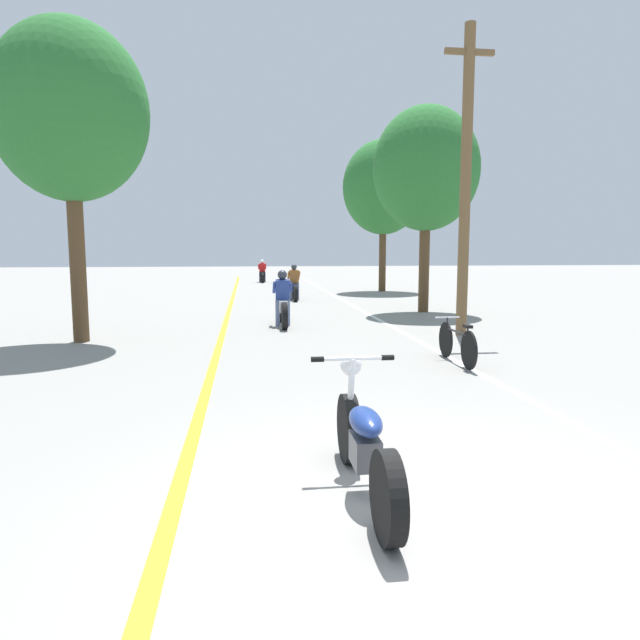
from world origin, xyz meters
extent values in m
plane|color=gray|center=(0.00, 0.00, 0.00)|extent=(120.00, 120.00, 0.00)
cube|color=yellow|center=(-1.70, 12.46, 0.00)|extent=(0.14, 48.00, 0.01)
cube|color=white|center=(2.46, 12.46, 0.00)|extent=(0.14, 48.00, 0.01)
cylinder|color=brown|center=(3.68, 8.53, 3.36)|extent=(0.24, 0.24, 6.72)
cube|color=brown|center=(3.68, 8.53, 6.12)|extent=(1.10, 0.10, 0.12)
cylinder|color=#513A23|center=(4.29, 13.25, 1.66)|extent=(0.32, 0.32, 3.31)
ellipsoid|color=#286B2D|center=(4.29, 13.25, 4.33)|extent=(3.23, 2.91, 3.72)
cylinder|color=#513A23|center=(5.05, 21.90, 1.77)|extent=(0.32, 0.32, 3.53)
ellipsoid|color=#286B2D|center=(5.05, 21.90, 4.70)|extent=(3.68, 3.31, 4.23)
cylinder|color=#513A23|center=(-4.59, 8.62, 1.85)|extent=(0.32, 0.32, 3.69)
ellipsoid|color=#286B2D|center=(-4.59, 8.62, 4.68)|extent=(3.11, 2.80, 3.58)
cylinder|color=black|center=(-0.22, 1.19, 0.31)|extent=(0.12, 0.63, 0.63)
cylinder|color=black|center=(-0.22, -0.27, 0.31)|extent=(0.12, 0.63, 0.63)
ellipsoid|color=navy|center=(-0.22, 0.46, 0.60)|extent=(0.24, 0.59, 0.19)
cube|color=#4C4C51|center=(-0.22, 0.46, 0.36)|extent=(0.20, 0.36, 0.24)
cylinder|color=silver|center=(-0.22, 1.10, 0.65)|extent=(0.06, 0.23, 0.70)
cylinder|color=silver|center=(-0.22, 1.01, 1.00)|extent=(0.62, 0.04, 0.04)
cylinder|color=black|center=(-0.53, 1.01, 1.00)|extent=(0.11, 0.05, 0.05)
cylinder|color=black|center=(0.09, 1.01, 1.00)|extent=(0.11, 0.05, 0.05)
sphere|color=silver|center=(-0.22, 1.10, 0.92)|extent=(0.19, 0.19, 0.19)
cylinder|color=black|center=(-0.24, 11.35, 0.33)|extent=(0.12, 0.67, 0.67)
cylinder|color=black|center=(-0.24, 9.85, 0.33)|extent=(0.12, 0.67, 0.67)
cube|color=silver|center=(-0.24, 10.60, 0.51)|extent=(0.20, 0.96, 0.28)
cylinder|color=silver|center=(-0.24, 11.25, 1.02)|extent=(0.50, 0.03, 0.03)
cylinder|color=slate|center=(-0.37, 10.55, 0.33)|extent=(0.11, 0.11, 0.65)
cylinder|color=slate|center=(-0.11, 10.55, 0.33)|extent=(0.11, 0.11, 0.65)
cube|color=navy|center=(-0.24, 10.58, 0.91)|extent=(0.34, 0.27, 0.54)
cylinder|color=navy|center=(-0.44, 10.74, 0.96)|extent=(0.08, 0.42, 0.33)
cylinder|color=navy|center=(-0.04, 10.74, 0.96)|extent=(0.08, 0.42, 0.33)
sphere|color=#2D333D|center=(-0.24, 10.62, 1.29)|extent=(0.24, 0.24, 0.24)
cylinder|color=black|center=(0.66, 18.52, 0.31)|extent=(0.12, 0.62, 0.62)
cylinder|color=black|center=(0.66, 17.17, 0.31)|extent=(0.12, 0.62, 0.62)
cube|color=navy|center=(0.66, 17.84, 0.49)|extent=(0.20, 0.87, 0.28)
cylinder|color=silver|center=(0.66, 18.42, 0.97)|extent=(0.50, 0.03, 0.03)
cylinder|color=slate|center=(0.53, 17.79, 0.31)|extent=(0.11, 0.11, 0.63)
cylinder|color=slate|center=(0.79, 17.79, 0.31)|extent=(0.11, 0.11, 0.63)
cube|color=brown|center=(0.66, 17.82, 0.89)|extent=(0.34, 0.27, 0.54)
cylinder|color=brown|center=(0.46, 17.98, 0.94)|extent=(0.08, 0.43, 0.33)
cylinder|color=brown|center=(0.86, 17.98, 0.94)|extent=(0.08, 0.43, 0.33)
sphere|color=#2D333D|center=(0.66, 17.86, 1.25)|extent=(0.22, 0.22, 0.22)
cylinder|color=black|center=(-0.23, 30.38, 0.29)|extent=(0.12, 0.58, 0.58)
cylinder|color=black|center=(-0.23, 28.99, 0.29)|extent=(0.12, 0.58, 0.58)
cube|color=black|center=(-0.23, 29.69, 0.47)|extent=(0.20, 0.89, 0.28)
cylinder|color=silver|center=(-0.23, 30.28, 0.93)|extent=(0.50, 0.03, 0.03)
cylinder|color=#282D3D|center=(-0.36, 29.64, 0.31)|extent=(0.11, 0.11, 0.61)
cylinder|color=#282D3D|center=(-0.10, 29.64, 0.31)|extent=(0.11, 0.11, 0.61)
cube|color=red|center=(-0.23, 29.67, 0.85)|extent=(0.34, 0.27, 0.51)
cylinder|color=red|center=(-0.43, 29.83, 0.90)|extent=(0.08, 0.40, 0.32)
cylinder|color=red|center=(-0.03, 29.83, 0.90)|extent=(0.08, 0.40, 0.32)
sphere|color=white|center=(-0.23, 29.71, 1.21)|extent=(0.22, 0.22, 0.22)
cylinder|color=black|center=(2.40, 5.97, 0.32)|extent=(0.04, 0.63, 0.63)
cylinder|color=black|center=(2.40, 4.88, 0.32)|extent=(0.04, 0.63, 0.63)
cylinder|color=black|center=(2.40, 5.42, 0.54)|extent=(0.04, 0.87, 0.04)
cylinder|color=black|center=(2.40, 4.96, 0.51)|extent=(0.03, 0.03, 0.38)
cube|color=black|center=(2.40, 4.96, 0.70)|extent=(0.10, 0.20, 0.05)
cylinder|color=black|center=(2.40, 5.92, 0.52)|extent=(0.03, 0.03, 0.41)
cylinder|color=silver|center=(2.40, 5.92, 0.73)|extent=(0.44, 0.03, 0.03)
camera|label=1|loc=(-1.12, -3.76, 1.94)|focal=32.00mm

